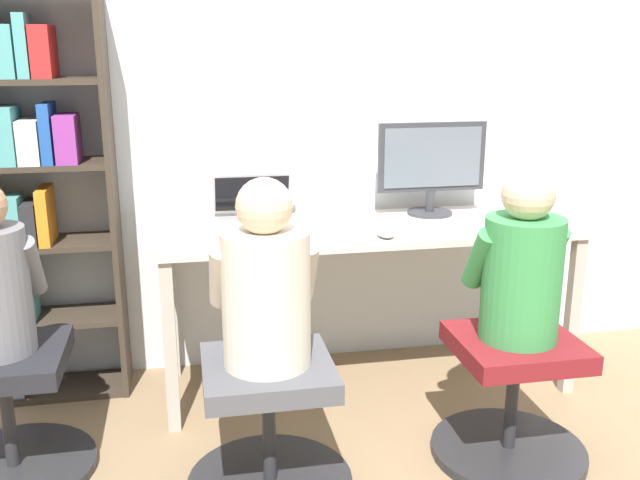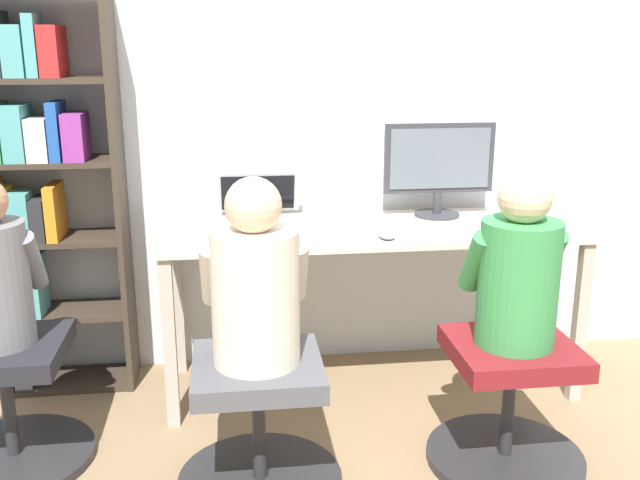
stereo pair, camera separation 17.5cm
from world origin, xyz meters
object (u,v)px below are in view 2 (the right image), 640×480
(keyboard, at_px, (459,231))
(bookshelf, at_px, (12,191))
(person_at_monitor, at_px, (519,270))
(person_at_laptop, at_px, (255,284))
(office_chair_side, at_px, (8,404))
(office_chair_left, at_px, (509,404))
(desktop_monitor, at_px, (439,168))
(laptop, at_px, (259,212))
(office_chair_right, at_px, (259,425))

(keyboard, relative_size, bookshelf, 0.26)
(person_at_monitor, distance_m, person_at_laptop, 0.91)
(bookshelf, relative_size, office_chair_side, 2.96)
(person_at_monitor, distance_m, bookshelf, 2.08)
(keyboard, bearing_deg, bookshelf, 169.70)
(office_chair_left, bearing_deg, person_at_monitor, 90.00)
(keyboard, xyz_separation_m, bookshelf, (-1.85, 0.34, 0.15))
(desktop_monitor, xyz_separation_m, person_at_monitor, (0.05, -0.83, -0.22))
(person_at_monitor, xyz_separation_m, bookshelf, (-1.90, 0.84, 0.16))
(office_chair_side, bearing_deg, person_at_monitor, -7.11)
(laptop, bearing_deg, office_chair_left, -44.09)
(desktop_monitor, relative_size, person_at_laptop, 0.80)
(keyboard, height_order, office_chair_right, keyboard)
(keyboard, distance_m, office_chair_left, 0.73)
(person_at_laptop, bearing_deg, office_chair_side, 163.98)
(desktop_monitor, xyz_separation_m, office_chair_right, (-0.86, -0.87, -0.73))
(laptop, distance_m, person_at_monitor, 1.20)
(office_chair_left, xyz_separation_m, bookshelf, (-1.90, 0.85, 0.67))
(laptop, bearing_deg, office_chair_right, -93.51)
(bookshelf, bearing_deg, person_at_laptop, -41.61)
(person_at_monitor, bearing_deg, office_chair_right, -177.66)
(person_at_laptop, height_order, bookshelf, bookshelf)
(keyboard, distance_m, person_at_monitor, 0.51)
(office_chair_left, xyz_separation_m, office_chair_right, (-0.91, -0.03, 0.00))
(person_at_monitor, height_order, office_chair_side, person_at_monitor)
(office_chair_side, bearing_deg, person_at_laptop, -16.02)
(person_at_laptop, distance_m, office_chair_side, 1.07)
(desktop_monitor, bearing_deg, person_at_monitor, -86.63)
(desktop_monitor, height_order, keyboard, desktop_monitor)
(keyboard, bearing_deg, office_chair_side, -171.00)
(desktop_monitor, bearing_deg, keyboard, -90.42)
(laptop, bearing_deg, person_at_laptop, -93.53)
(person_at_laptop, bearing_deg, office_chair_left, 1.79)
(person_at_laptop, xyz_separation_m, bookshelf, (-0.98, 0.87, 0.16))
(laptop, height_order, office_chair_right, laptop)
(office_chair_side, bearing_deg, bookshelf, 97.51)
(office_chair_right, distance_m, person_at_laptop, 0.51)
(office_chair_right, relative_size, person_at_laptop, 0.92)
(keyboard, relative_size, person_at_monitor, 0.72)
(keyboard, distance_m, office_chair_right, 1.14)
(office_chair_right, relative_size, bookshelf, 0.34)
(office_chair_left, bearing_deg, office_chair_side, 172.76)
(laptop, xyz_separation_m, person_at_laptop, (-0.05, -0.86, -0.04))
(desktop_monitor, relative_size, office_chair_side, 0.87)
(office_chair_left, relative_size, person_at_monitor, 0.93)
(person_at_laptop, bearing_deg, keyboard, 32.01)
(office_chair_right, height_order, person_at_laptop, person_at_laptop)
(keyboard, bearing_deg, person_at_laptop, -147.99)
(bookshelf, bearing_deg, keyboard, -10.30)
(laptop, distance_m, keyboard, 0.87)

